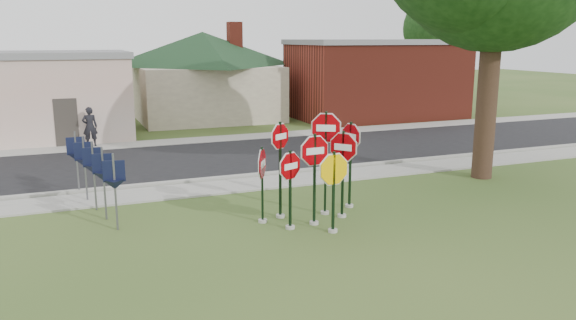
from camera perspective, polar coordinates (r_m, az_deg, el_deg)
name	(u,v)px	position (r m, az deg, el deg)	size (l,w,h in m)	color
ground	(336,236)	(14.15, 4.86, -7.69)	(120.00, 120.00, 0.00)	#324F1D
sidewalk_near	(263,183)	(18.99, -2.58, -2.35)	(60.00, 1.60, 0.06)	gray
road	(227,158)	(23.18, -6.26, 0.24)	(60.00, 7.00, 0.04)	black
sidewalk_far	(202,140)	(27.27, -8.71, 2.01)	(60.00, 1.60, 0.06)	gray
curb	(253,175)	(19.90, -3.54, -1.56)	(60.00, 0.20, 0.14)	gray
stop_sign_center	(315,166)	(14.53, 2.72, -0.63)	(1.11, 0.24, 2.54)	#A2A097
stop_sign_yellow	(334,182)	(14.03, 4.66, -2.21)	(1.13, 0.24, 2.20)	#A2A097
stop_sign_left	(290,181)	(14.24, 0.22, -2.10)	(0.92, 0.41, 2.16)	#A2A097
stop_sign_right	(343,162)	(15.19, 5.61, -0.19)	(0.69, 0.87, 2.51)	#A2A097
stop_sign_back_right	(326,146)	(15.35, 3.86, 1.41)	(0.98, 0.61, 3.01)	#A2A097
stop_sign_back_left	(280,157)	(15.07, -0.80, 0.30)	(0.85, 0.51, 2.75)	#A2A097
stop_sign_far_right	(351,153)	(16.12, 6.37, 0.72)	(0.27, 0.99, 2.61)	#A2A097
stop_sign_far_left	(262,175)	(14.75, -2.64, -1.54)	(0.59, 0.97, 2.17)	#A2A097
route_sign_row	(94,168)	(16.76, -19.15, -0.81)	(1.43, 4.63, 2.00)	#59595E
building_house	(203,58)	(34.82, -8.61, 10.20)	(11.60, 11.60, 6.20)	beige
building_brick	(376,78)	(35.39, 8.96, 8.21)	(10.20, 6.20, 4.75)	maroon
bg_tree_right	(439,28)	(47.11, 15.07, 12.78)	(5.60, 5.60, 8.40)	black
pedestrian	(90,127)	(26.68, -19.48, 3.22)	(0.65, 0.43, 1.78)	black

